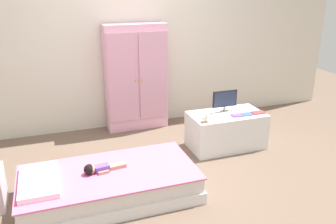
% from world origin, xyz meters
% --- Properties ---
extents(ground_plane, '(10.00, 10.00, 0.02)m').
position_xyz_m(ground_plane, '(0.00, 0.00, -0.01)').
color(ground_plane, brown).
extents(back_wall, '(6.40, 0.05, 2.70)m').
position_xyz_m(back_wall, '(0.00, 1.57, 1.35)').
color(back_wall, silver).
rests_on(back_wall, ground_plane).
extents(bed, '(1.60, 0.82, 0.26)m').
position_xyz_m(bed, '(-0.59, -0.18, 0.13)').
color(bed, white).
rests_on(bed, ground_plane).
extents(pillow, '(0.32, 0.59, 0.05)m').
position_xyz_m(pillow, '(-1.19, -0.18, 0.29)').
color(pillow, white).
rests_on(pillow, bed).
extents(doll, '(0.39, 0.14, 0.10)m').
position_xyz_m(doll, '(-0.69, -0.15, 0.30)').
color(doll, '#6B4CB2').
rests_on(doll, bed).
extents(wardrobe, '(0.81, 0.29, 1.40)m').
position_xyz_m(wardrobe, '(0.09, 1.40, 0.70)').
color(wardrobe, '#EFADCC').
rests_on(wardrobe, ground_plane).
extents(tv_stand, '(0.89, 0.49, 0.43)m').
position_xyz_m(tv_stand, '(0.94, 0.43, 0.21)').
color(tv_stand, white).
rests_on(tv_stand, ground_plane).
extents(tv_monitor, '(0.31, 0.10, 0.26)m').
position_xyz_m(tv_monitor, '(0.95, 0.52, 0.58)').
color(tv_monitor, '#99999E').
rests_on(tv_monitor, tv_stand).
extents(rocking_horse_toy, '(0.08, 0.04, 0.10)m').
position_xyz_m(rocking_horse_toy, '(0.57, 0.26, 0.47)').
color(rocking_horse_toy, '#8E6642').
rests_on(rocking_horse_toy, tv_stand).
extents(book_purple, '(0.11, 0.09, 0.02)m').
position_xyz_m(book_purple, '(1.01, 0.32, 0.44)').
color(book_purple, '#8E51B2').
rests_on(book_purple, tv_stand).
extents(book_blue, '(0.15, 0.10, 0.01)m').
position_xyz_m(book_blue, '(1.13, 0.32, 0.43)').
color(book_blue, blue).
rests_on(book_blue, tv_stand).
extents(book_red, '(0.16, 0.10, 0.01)m').
position_xyz_m(book_red, '(1.30, 0.32, 0.43)').
color(book_red, '#CC3838').
rests_on(book_red, tv_stand).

